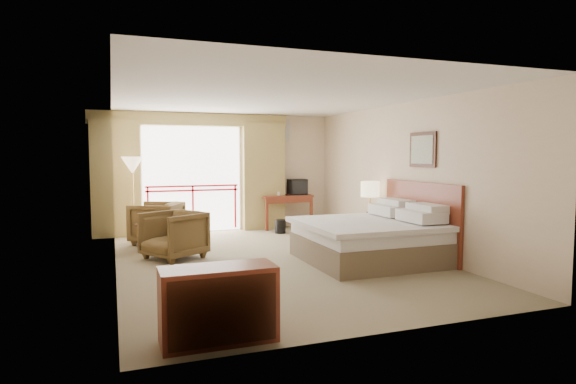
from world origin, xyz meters
name	(u,v)px	position (x,y,z in m)	size (l,w,h in m)	color
floor	(274,260)	(0.00, 0.00, 0.00)	(7.00, 7.00, 0.00)	#7E7355
ceiling	(274,97)	(0.00, 0.00, 2.70)	(7.00, 7.00, 0.00)	white
wall_back	(227,172)	(0.00, 3.50, 1.35)	(5.00, 5.00, 0.00)	beige
wall_front	(388,198)	(0.00, -3.50, 1.35)	(5.00, 5.00, 0.00)	beige
wall_left	(114,183)	(-2.50, 0.00, 1.35)	(7.00, 7.00, 0.00)	beige
wall_right	(403,177)	(2.50, 0.00, 1.35)	(7.00, 7.00, 0.00)	beige
balcony_door	(192,179)	(-0.80, 3.48, 1.20)	(2.40, 2.40, 0.00)	white
balcony_railing	(193,196)	(-0.80, 3.46, 0.81)	(2.09, 0.03, 1.02)	#B60F1C
curtain_left	(116,179)	(-2.45, 3.35, 1.25)	(1.00, 0.26, 2.50)	#97844C
curtain_right	(263,176)	(0.85, 3.35, 1.25)	(1.00, 0.26, 2.50)	#97844C
valance	(192,119)	(-0.80, 3.38, 2.55)	(4.40, 0.22, 0.28)	#97844C
hvac_vent	(280,130)	(1.30, 3.47, 2.35)	(0.50, 0.04, 0.50)	silver
bed	(371,239)	(1.50, -0.60, 0.38)	(2.13, 2.06, 0.97)	brown
headboard	(420,219)	(2.46, -0.60, 0.65)	(0.06, 2.10, 1.30)	maroon
framed_art	(423,150)	(2.47, -0.60, 1.85)	(0.04, 0.72, 0.60)	black
nightstand	(371,230)	(2.20, 0.64, 0.29)	(0.41, 0.49, 0.58)	maroon
table_lamp	(370,190)	(2.20, 0.69, 1.08)	(0.36, 0.36, 0.64)	tan
phone	(373,214)	(2.15, 0.49, 0.63)	(0.19, 0.15, 0.09)	black
desk	(285,202)	(1.39, 3.33, 0.62)	(1.22, 0.59, 0.80)	maroon
tv	(297,187)	(1.69, 3.27, 0.98)	(0.42, 0.33, 0.38)	black
coffee_maker	(272,190)	(1.04, 3.28, 0.91)	(0.11, 0.11, 0.24)	black
cup	(279,194)	(1.19, 3.23, 0.84)	(0.06, 0.06, 0.09)	white
wastebasket	(280,226)	(1.01, 2.58, 0.15)	(0.25, 0.25, 0.31)	black
armchair_far	(157,243)	(-1.71, 2.29, 0.00)	(0.88, 0.91, 0.83)	#4C381C
armchair_near	(174,258)	(-1.56, 0.72, 0.00)	(0.87, 0.89, 0.81)	#4C381C
side_table	(148,232)	(-1.93, 1.50, 0.35)	(0.47, 0.47, 0.51)	black
book	(148,223)	(-1.93, 1.50, 0.51)	(0.17, 0.23, 0.02)	white
floor_lamp	(132,169)	(-2.12, 2.78, 1.48)	(0.44, 0.44, 1.72)	tan
dresser	(218,304)	(-1.61, -3.14, 0.36)	(1.08, 0.46, 0.72)	maroon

